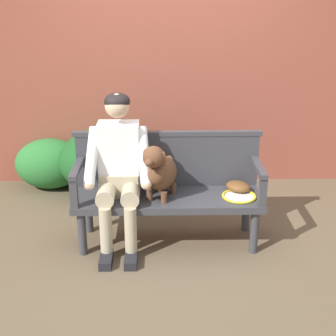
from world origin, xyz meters
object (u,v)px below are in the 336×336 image
object	(u,v)px
person_seated	(119,166)
tennis_racket	(239,195)
dog_on_bench	(159,171)
baseball_glove	(238,186)
garden_bench	(168,202)

from	to	relation	value
person_seated	tennis_racket	size ratio (longest dim) A/B	2.25
dog_on_bench	baseball_glove	world-z (taller)	dog_on_bench
garden_bench	dog_on_bench	xyz separation A→B (m)	(-0.07, -0.06, 0.31)
dog_on_bench	tennis_racket	size ratio (longest dim) A/B	0.85
person_seated	garden_bench	bearing A→B (deg)	1.99
tennis_racket	baseball_glove	xyz separation A→B (m)	(0.00, 0.10, 0.04)
person_seated	baseball_glove	distance (m)	1.04
person_seated	dog_on_bench	world-z (taller)	person_seated
dog_on_bench	tennis_racket	xyz separation A→B (m)	(0.68, 0.04, -0.24)
tennis_racket	baseball_glove	size ratio (longest dim) A/B	2.64
baseball_glove	dog_on_bench	bearing A→B (deg)	-132.45
garden_bench	tennis_racket	size ratio (longest dim) A/B	2.73
dog_on_bench	garden_bench	bearing A→B (deg)	39.44
person_seated	tennis_racket	distance (m)	1.04
person_seated	baseball_glove	world-z (taller)	person_seated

